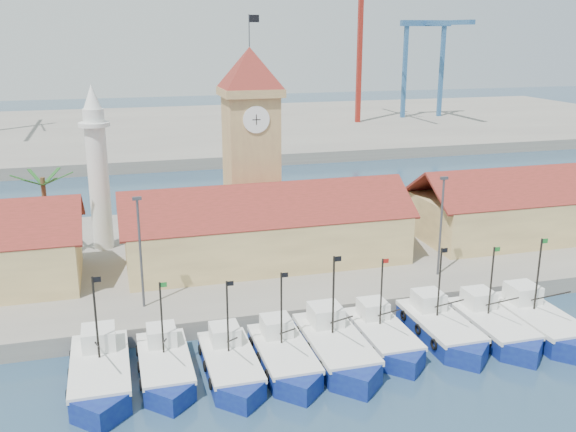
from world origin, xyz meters
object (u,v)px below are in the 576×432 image
object	(u,v)px
boat_4	(337,350)
minaret	(98,168)
boat_0	(100,376)
clock_tower	(251,142)

from	to	relation	value
boat_4	minaret	xyz separation A→B (m)	(-15.81, 25.82, 8.90)
boat_0	clock_tower	world-z (taller)	clock_tower
boat_0	minaret	distance (m)	26.56
boat_4	boat_0	bearing A→B (deg)	177.14
boat_4	clock_tower	world-z (taller)	clock_tower
clock_tower	minaret	distance (m)	15.30
minaret	boat_0	bearing A→B (deg)	-90.92
minaret	boat_4	bearing A→B (deg)	-58.52
boat_0	boat_4	xyz separation A→B (m)	(16.21, -0.81, 0.01)
boat_0	boat_4	world-z (taller)	boat_4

